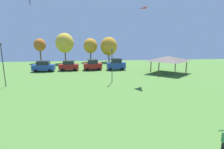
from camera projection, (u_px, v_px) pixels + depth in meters
The scene contains 12 objects.
kite_flying_1 at pixel (139, 13), 28.87m from camera, with size 1.55×1.98×0.18m.
parked_car_leftmost at pixel (44, 66), 38.22m from camera, with size 4.70×2.07×2.33m.
parked_car_second_from_left at pixel (69, 66), 39.37m from camera, with size 4.28×1.99×2.22m.
parked_car_third_from_left at pixel (93, 65), 40.02m from camera, with size 4.26×2.32×2.36m.
parked_car_rightmost_in_row at pixel (116, 64), 40.19m from camera, with size 4.29×2.09×2.64m.
park_pavilion at pixel (168, 58), 36.21m from camera, with size 7.31×6.05×3.60m.
light_post_0 at pixel (112, 64), 28.47m from camera, with size 0.36×0.20×5.53m.
light_post_1 at pixel (3, 63), 25.81m from camera, with size 0.36×0.20×6.53m.
treeline_tree_0 at pixel (40, 45), 50.56m from camera, with size 3.34×3.34×7.06m.
treeline_tree_1 at pixel (65, 43), 49.83m from camera, with size 5.09×5.09×8.59m.
treeline_tree_2 at pixel (90, 46), 52.63m from camera, with size 4.09×4.09×7.10m.
treeline_tree_3 at pixel (109, 46), 52.72m from camera, with size 5.01×5.01×7.48m.
Camera 1 is at (-2.45, 3.79, 7.35)m, focal length 28.00 mm.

